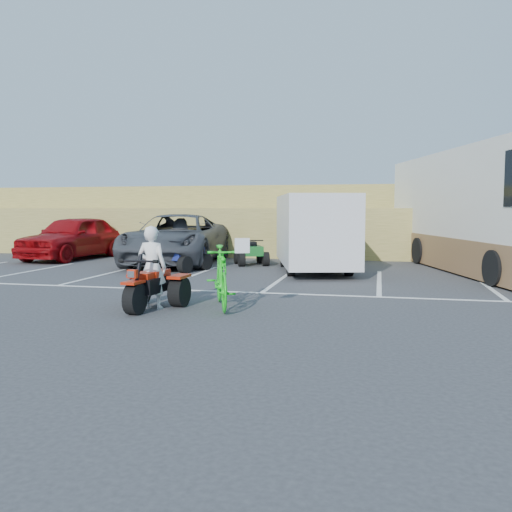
% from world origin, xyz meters
% --- Properties ---
extents(ground, '(100.00, 100.00, 0.00)m').
position_xyz_m(ground, '(0.00, 0.00, 0.00)').
color(ground, '#333335').
rests_on(ground, ground).
extents(parking_stripes, '(28.00, 5.16, 0.01)m').
position_xyz_m(parking_stripes, '(0.87, 4.07, 0.00)').
color(parking_stripes, white).
rests_on(parking_stripes, ground).
extents(grass_embankment, '(40.00, 8.50, 3.10)m').
position_xyz_m(grass_embankment, '(0.00, 15.48, 1.42)').
color(grass_embankment, olive).
rests_on(grass_embankment, ground).
extents(red_trike_atv, '(1.30, 1.67, 1.04)m').
position_xyz_m(red_trike_atv, '(-1.73, -0.14, 0.00)').
color(red_trike_atv, '#AA1D09').
rests_on(red_trike_atv, ground).
extents(rider, '(0.63, 0.43, 1.65)m').
position_xyz_m(rider, '(-1.72, 0.01, 0.82)').
color(rider, white).
rests_on(rider, ground).
extents(green_dirt_bike, '(1.29, 2.15, 1.25)m').
position_xyz_m(green_dirt_bike, '(-0.39, 0.37, 0.62)').
color(green_dirt_bike, '#14BF19').
rests_on(green_dirt_bike, ground).
extents(grey_pickup, '(3.60, 6.68, 1.78)m').
position_xyz_m(grey_pickup, '(-4.47, 8.44, 0.89)').
color(grey_pickup, '#404247').
rests_on(grey_pickup, ground).
extents(red_car, '(2.59, 5.24, 1.72)m').
position_xyz_m(red_car, '(-9.10, 9.23, 0.86)').
color(red_car, maroon).
rests_on(red_car, ground).
extents(cargo_trailer, '(3.28, 5.50, 2.40)m').
position_xyz_m(cargo_trailer, '(0.66, 7.18, 1.30)').
color(cargo_trailer, silver).
rests_on(cargo_trailer, ground).
extents(rv_motorhome, '(5.25, 10.74, 3.75)m').
position_xyz_m(rv_motorhome, '(5.86, 8.60, 1.63)').
color(rv_motorhome, silver).
rests_on(rv_motorhome, ground).
extents(quad_atv_blue, '(1.58, 1.81, 0.99)m').
position_xyz_m(quad_atv_blue, '(-3.40, 6.32, 0.00)').
color(quad_atv_blue, navy).
rests_on(quad_atv_blue, ground).
extents(quad_atv_green, '(1.53, 1.71, 0.92)m').
position_xyz_m(quad_atv_green, '(-1.72, 8.55, 0.00)').
color(quad_atv_green, '#155C20').
rests_on(quad_atv_green, ground).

